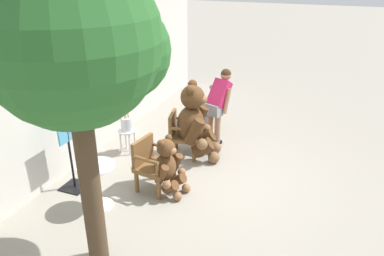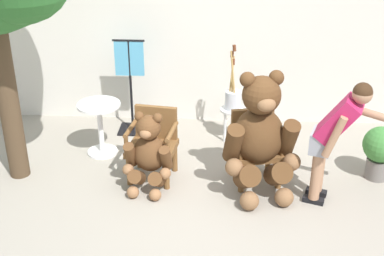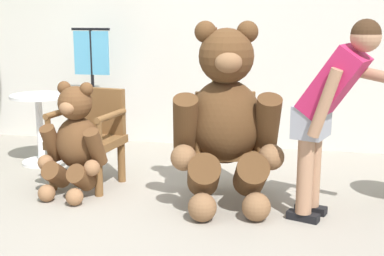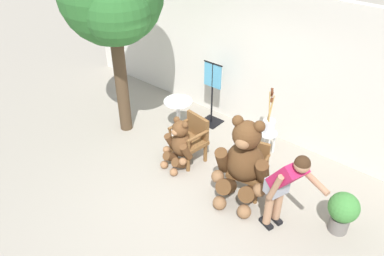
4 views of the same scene
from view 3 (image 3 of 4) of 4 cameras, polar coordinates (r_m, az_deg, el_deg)
name	(u,v)px [view 3 (image 3 of 4)]	position (r m, az deg, el deg)	size (l,w,h in m)	color
ground_plane	(134,216)	(4.19, -6.26, -9.34)	(60.00, 60.00, 0.00)	gray
back_wall	(196,24)	(6.22, 0.38, 11.05)	(10.00, 0.16, 2.80)	beige
wooden_chair_left	(90,134)	(4.88, -10.82, -0.67)	(0.63, 0.59, 0.86)	brown
wooden_chair_right	(226,141)	(4.56, 3.67, -1.40)	(0.66, 0.63, 0.86)	brown
teddy_bear_large	(226,117)	(4.25, 3.65, 1.16)	(0.92, 0.92, 1.47)	#4C3019
teddy_bear_small	(75,140)	(4.62, -12.39, -1.30)	(0.59, 0.58, 0.97)	brown
person_visitor	(330,103)	(3.98, 14.55, 2.61)	(0.88, 0.49, 1.50)	black
white_stool	(216,127)	(5.61, 2.55, 0.13)	(0.34, 0.34, 0.46)	silver
brush_bucket	(216,101)	(5.56, 2.56, 2.94)	(0.22, 0.22, 0.93)	silver
round_side_table	(40,121)	(5.66, -15.95, 0.72)	(0.56, 0.56, 0.72)	white
clothing_display_stand	(93,86)	(6.11, -10.54, 4.41)	(0.44, 0.40, 1.36)	black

